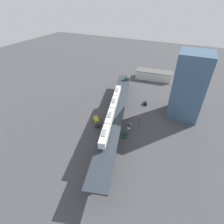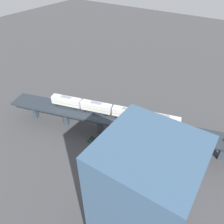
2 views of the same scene
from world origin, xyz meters
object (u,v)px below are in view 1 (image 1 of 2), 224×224
at_px(street_car_green, 126,134).
at_px(delivery_truck, 97,121).
at_px(street_car_white, 129,126).
at_px(warehouse_building, 154,75).
at_px(signal_hut, 127,77).
at_px(street_lamp, 140,121).
at_px(subway_train, 112,110).
at_px(street_car_black, 145,103).
at_px(office_tower, 189,87).

height_order(street_car_green, delivery_truck, delivery_truck).
xyz_separation_m(street_car_white, warehouse_building, (-3.93, 67.62, 2.47)).
bearing_deg(signal_hut, street_lamp, -59.87).
xyz_separation_m(signal_hut, warehouse_building, (12.27, 29.17, -6.95)).
bearing_deg(signal_hut, warehouse_building, 67.18).
height_order(signal_hut, street_lamp, signal_hut).
bearing_deg(subway_train, signal_hut, 100.53).
bearing_deg(street_lamp, street_car_black, 98.27).
xyz_separation_m(street_car_white, street_lamp, (4.58, 2.64, 3.17)).
relative_size(subway_train, signal_hut, 12.28).
distance_m(delivery_truck, street_lamp, 23.03).
xyz_separation_m(signal_hut, office_tower, (39.75, -14.02, 7.64)).
distance_m(street_car_black, street_car_white, 26.32).
bearing_deg(street_lamp, office_tower, 48.97).
bearing_deg(office_tower, warehouse_building, 122.47).
bearing_deg(street_lamp, street_car_white, -150.04).
bearing_deg(signal_hut, delivery_truck, -91.25).
xyz_separation_m(street_car_black, office_tower, (22.40, -1.86, 17.06)).
distance_m(subway_train, office_tower, 43.21).
height_order(street_car_black, delivery_truck, delivery_truck).
height_order(street_car_black, warehouse_building, warehouse_building).
relative_size(signal_hut, street_car_white, 0.86).
xyz_separation_m(subway_train, office_tower, (31.87, 28.35, 6.90)).
distance_m(street_lamp, office_tower, 32.06).
height_order(street_lamp, warehouse_building, street_lamp).
distance_m(signal_hut, street_car_green, 49.15).
relative_size(subway_train, street_car_green, 10.75).
xyz_separation_m(street_car_green, street_lamp, (4.10, 9.44, 3.17)).
bearing_deg(street_car_green, street_car_white, 94.08).
xyz_separation_m(subway_train, delivery_truck, (-8.82, -0.70, -9.34)).
distance_m(street_car_black, delivery_truck, 35.93).
relative_size(street_car_white, warehouse_building, 0.16).
relative_size(street_car_green, office_tower, 0.13).
height_order(signal_hut, street_car_white, signal_hut).
relative_size(street_car_black, office_tower, 0.13).
bearing_deg(delivery_truck, signal_hut, 88.75).
bearing_deg(street_car_green, office_tower, 53.56).
bearing_deg(street_car_green, signal_hut, 110.24).
height_order(subway_train, signal_hut, subway_train).
xyz_separation_m(signal_hut, street_car_white, (16.21, -38.46, -9.42)).
xyz_separation_m(delivery_truck, warehouse_building, (13.22, 72.24, 1.65)).
distance_m(street_car_green, delivery_truck, 17.79).
xyz_separation_m(street_car_white, delivery_truck, (-17.15, -4.62, 0.82)).
relative_size(street_car_black, street_car_white, 1.02).
xyz_separation_m(street_car_black, warehouse_building, (-5.08, 41.33, 2.47)).
xyz_separation_m(subway_train, street_car_green, (8.81, -2.88, -10.16)).
bearing_deg(street_car_black, delivery_truck, -120.61).
relative_size(signal_hut, street_car_black, 0.84).
xyz_separation_m(delivery_truck, office_tower, (40.70, 29.05, 16.24)).
height_order(street_car_green, street_car_black, same).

